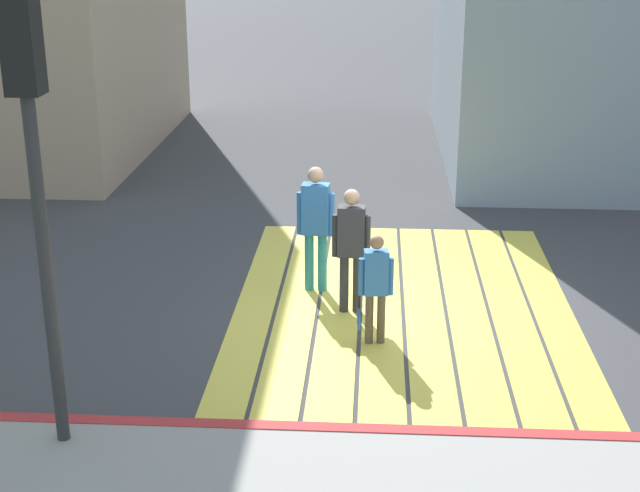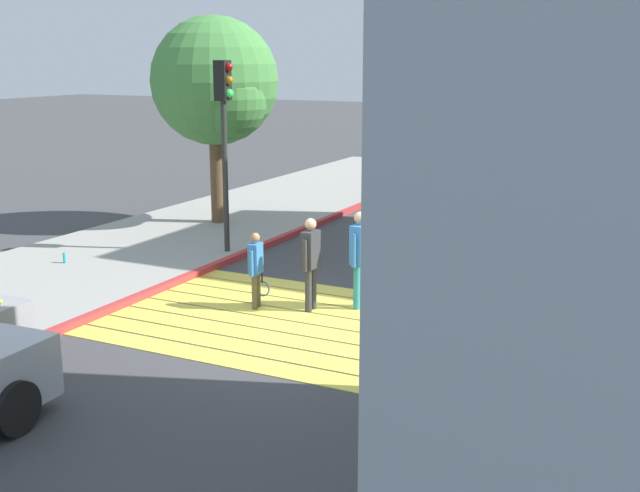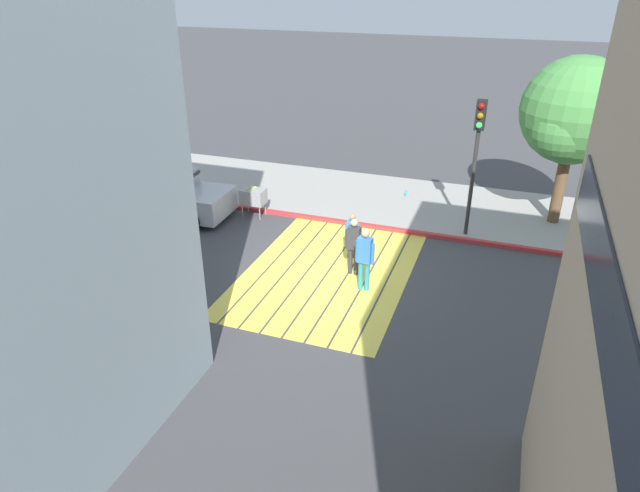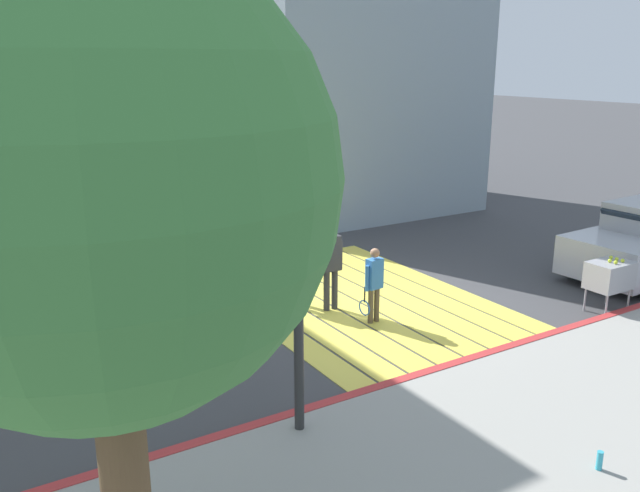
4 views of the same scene
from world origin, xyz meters
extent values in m
plane|color=#424244|center=(0.00, 0.00, 0.00)|extent=(120.00, 120.00, 0.00)
cube|color=#EAD64C|center=(0.00, -1.93, 0.01)|extent=(6.40, 0.50, 0.01)
cube|color=#EAD64C|center=(0.00, -1.38, 0.01)|extent=(6.40, 0.50, 0.01)
cube|color=#EAD64C|center=(0.00, -0.83, 0.01)|extent=(6.40, 0.50, 0.01)
cube|color=#EAD64C|center=(0.00, -0.28, 0.01)|extent=(6.40, 0.50, 0.01)
cube|color=#EAD64C|center=(0.00, 0.27, 0.01)|extent=(6.40, 0.50, 0.01)
cube|color=#EAD64C|center=(0.00, 0.82, 0.01)|extent=(6.40, 0.50, 0.01)
cube|color=#EAD64C|center=(0.00, 1.38, 0.01)|extent=(6.40, 0.50, 0.01)
cube|color=#EAD64C|center=(0.00, 1.93, 0.01)|extent=(6.40, 0.50, 0.01)
cube|color=#BC3333|center=(-3.25, 0.00, 0.07)|extent=(0.16, 40.00, 0.13)
cylinder|color=#2D2D2D|center=(-3.60, 3.31, 1.70)|extent=(0.12, 0.12, 3.40)
cube|color=black|center=(-3.60, 3.31, 3.82)|extent=(0.28, 0.28, 0.84)
sphere|color=maroon|center=(-3.44, 3.31, 4.10)|extent=(0.18, 0.18, 0.18)
sphere|color=#956310|center=(-3.44, 3.31, 3.83)|extent=(0.18, 0.18, 0.18)
sphere|color=#35FF59|center=(-3.44, 3.31, 3.56)|extent=(0.18, 0.18, 0.18)
cylinder|color=teal|center=(0.53, 1.26, 0.41)|extent=(0.12, 0.12, 0.82)
cylinder|color=teal|center=(0.51, 1.08, 0.41)|extent=(0.12, 0.12, 0.82)
cube|color=#3372BF|center=(0.52, 1.17, 1.16)|extent=(0.25, 0.38, 0.68)
sphere|color=tan|center=(0.52, 1.17, 1.63)|extent=(0.21, 0.21, 0.21)
cylinder|color=#3372BF|center=(0.54, 1.38, 1.09)|extent=(0.09, 0.09, 0.58)
cylinder|color=#3372BF|center=(0.50, 0.96, 1.09)|extent=(0.09, 0.09, 0.58)
cylinder|color=#333338|center=(-0.18, 0.76, 0.39)|extent=(0.12, 0.12, 0.78)
cylinder|color=#333338|center=(-0.19, 0.59, 0.39)|extent=(0.12, 0.12, 0.78)
cube|color=#333338|center=(-0.18, 0.68, 1.10)|extent=(0.22, 0.35, 0.65)
sphere|color=tan|center=(-0.18, 0.68, 1.54)|extent=(0.20, 0.20, 0.20)
cylinder|color=#333338|center=(-0.18, 0.88, 1.03)|extent=(0.08, 0.08, 0.55)
cylinder|color=#333338|center=(-0.19, 0.48, 1.03)|extent=(0.08, 0.08, 0.55)
cylinder|color=brown|center=(-1.10, 0.43, 0.32)|extent=(0.10, 0.10, 0.64)
cylinder|color=brown|center=(-1.09, 0.29, 0.32)|extent=(0.10, 0.10, 0.64)
cube|color=#3372BF|center=(-1.10, 0.36, 0.91)|extent=(0.20, 0.30, 0.54)
sphere|color=#9E7051|center=(-1.10, 0.36, 1.28)|extent=(0.17, 0.17, 0.17)
cylinder|color=#3372BF|center=(-1.11, 0.53, 0.86)|extent=(0.07, 0.07, 0.46)
cylinder|color=#3372BF|center=(-1.08, 0.19, 0.86)|extent=(0.07, 0.07, 0.46)
cylinder|color=black|center=(-1.09, 0.55, 0.56)|extent=(0.03, 0.03, 0.28)
torus|color=blue|center=(-1.09, 0.55, 0.31)|extent=(0.28, 0.05, 0.28)
camera|label=1|loc=(-11.05, 0.41, 4.79)|focal=51.63mm
camera|label=2|loc=(5.83, -11.11, 4.33)|focal=44.67mm
camera|label=3|loc=(12.65, 4.30, 7.55)|focal=31.23mm
camera|label=4|loc=(-9.87, 6.86, 4.47)|focal=37.10mm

